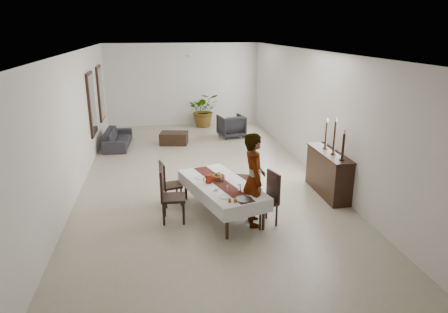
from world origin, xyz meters
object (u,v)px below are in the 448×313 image
sofa (118,138)px  sideboard_body (328,174)px  red_pitcher (209,179)px  woman (254,180)px  dining_table_top (221,185)px

sofa → sideboard_body: bearing=-130.4°
red_pitcher → woman: 1.02m
dining_table_top → woman: (0.55, -0.55, 0.28)m
woman → sideboard_body: size_ratio=1.13×
dining_table_top → sofa: size_ratio=1.12×
dining_table_top → woman: 0.83m
dining_table_top → red_pitcher: 0.29m
sideboard_body → sofa: bearing=136.5°
red_pitcher → sideboard_body: size_ratio=0.11×
red_pitcher → sideboard_body: (2.88, 0.57, -0.27)m
dining_table_top → red_pitcher: size_ratio=12.00×
dining_table_top → sideboard_body: size_ratio=1.30×
dining_table_top → sideboard_body: bearing=-3.8°
red_pitcher → sideboard_body: bearing=11.1°
red_pitcher → sideboard_body: 2.95m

